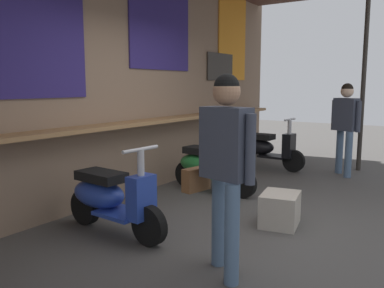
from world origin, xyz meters
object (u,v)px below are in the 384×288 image
(shopper_with_handbag, at_px, (224,155))
(shopper_browsing, at_px, (346,120))
(merchandise_crate, at_px, (280,209))
(scooter_green, at_px, (209,165))
(scooter_black, at_px, (265,148))
(scooter_blue, at_px, (109,197))

(shopper_with_handbag, xyz_separation_m, shopper_browsing, (4.42, 0.08, -0.03))
(shopper_browsing, xyz_separation_m, merchandise_crate, (-3.04, -0.03, -0.79))
(scooter_green, xyz_separation_m, merchandise_crate, (-0.81, -1.43, -0.21))
(scooter_green, bearing_deg, shopper_browsing, 62.33)
(scooter_black, distance_m, shopper_with_handbag, 4.51)
(scooter_black, height_order, merchandise_crate, scooter_black)
(scooter_green, height_order, scooter_black, same)
(scooter_black, bearing_deg, scooter_blue, -88.22)
(scooter_green, xyz_separation_m, scooter_black, (2.02, 0.00, 0.00))
(shopper_with_handbag, distance_m, shopper_browsing, 4.43)
(shopper_with_handbag, xyz_separation_m, merchandise_crate, (1.39, 0.04, -0.82))
(merchandise_crate, bearing_deg, scooter_black, 26.73)
(scooter_blue, height_order, shopper_with_handbag, shopper_with_handbag)
(scooter_green, distance_m, scooter_black, 2.02)
(scooter_green, height_order, shopper_browsing, shopper_browsing)
(scooter_blue, height_order, scooter_green, same)
(scooter_blue, relative_size, shopper_browsing, 0.88)
(scooter_blue, relative_size, scooter_green, 1.00)
(shopper_with_handbag, bearing_deg, merchandise_crate, -166.76)
(scooter_blue, distance_m, scooter_black, 4.06)
(scooter_blue, distance_m, shopper_browsing, 4.53)
(scooter_black, distance_m, shopper_browsing, 1.53)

